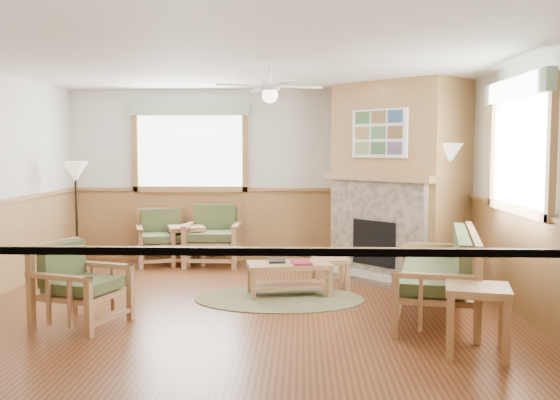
{
  "coord_description": "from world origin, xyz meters",
  "views": [
    {
      "loc": [
        0.66,
        -6.85,
        1.78
      ],
      "look_at": [
        0.4,
        0.7,
        1.15
      ],
      "focal_mm": 40.0,
      "sensor_mm": 36.0,
      "label": 1
    }
  ],
  "objects_px": {
    "armchair_back_right": "(213,235)",
    "floor_lamp_right": "(445,213)",
    "end_table_sofa": "(477,320)",
    "armchair_left": "(82,284)",
    "footstool": "(330,272)",
    "armchair_back_left": "(163,237)",
    "end_table_chairs": "(186,245)",
    "floor_lamp_left": "(77,217)",
    "sofa": "(436,273)",
    "coffee_table": "(289,279)"
  },
  "relations": [
    {
      "from": "armchair_back_right",
      "to": "end_table_sofa",
      "type": "xyz_separation_m",
      "value": [
        2.87,
        -4.07,
        -0.16
      ]
    },
    {
      "from": "armchair_back_left",
      "to": "footstool",
      "type": "distance_m",
      "value": 2.93
    },
    {
      "from": "sofa",
      "to": "armchair_back_left",
      "type": "relative_size",
      "value": 2.33
    },
    {
      "from": "armchair_back_right",
      "to": "end_table_chairs",
      "type": "height_order",
      "value": "armchair_back_right"
    },
    {
      "from": "sofa",
      "to": "floor_lamp_left",
      "type": "distance_m",
      "value": 5.13
    },
    {
      "from": "armchair_back_left",
      "to": "end_table_sofa",
      "type": "height_order",
      "value": "armchair_back_left"
    },
    {
      "from": "armchair_back_right",
      "to": "armchair_left",
      "type": "distance_m",
      "value": 3.42
    },
    {
      "from": "coffee_table",
      "to": "armchair_left",
      "type": "bearing_deg",
      "value": -157.19
    },
    {
      "from": "armchair_back_right",
      "to": "armchair_back_left",
      "type": "bearing_deg",
      "value": -179.21
    },
    {
      "from": "coffee_table",
      "to": "footstool",
      "type": "height_order",
      "value": "coffee_table"
    },
    {
      "from": "sofa",
      "to": "coffee_table",
      "type": "xyz_separation_m",
      "value": [
        -1.58,
        0.83,
        -0.25
      ]
    },
    {
      "from": "end_table_chairs",
      "to": "floor_lamp_left",
      "type": "relative_size",
      "value": 0.37
    },
    {
      "from": "armchair_back_left",
      "to": "floor_lamp_left",
      "type": "relative_size",
      "value": 0.53
    },
    {
      "from": "end_table_sofa",
      "to": "coffee_table",
      "type": "bearing_deg",
      "value": 128.28
    },
    {
      "from": "floor_lamp_left",
      "to": "end_table_sofa",
      "type": "bearing_deg",
      "value": -35.82
    },
    {
      "from": "armchair_left",
      "to": "armchair_back_left",
      "type": "bearing_deg",
      "value": 17.4
    },
    {
      "from": "end_table_chairs",
      "to": "end_table_sofa",
      "type": "xyz_separation_m",
      "value": [
        3.28,
        -4.07,
        0.0
      ]
    },
    {
      "from": "armchair_left",
      "to": "end_table_chairs",
      "type": "relative_size",
      "value": 1.4
    },
    {
      "from": "armchair_back_right",
      "to": "end_table_chairs",
      "type": "relative_size",
      "value": 1.53
    },
    {
      "from": "end_table_chairs",
      "to": "floor_lamp_left",
      "type": "xyz_separation_m",
      "value": [
        -1.45,
        -0.66,
        0.5
      ]
    },
    {
      "from": "sofa",
      "to": "coffee_table",
      "type": "bearing_deg",
      "value": -105.72
    },
    {
      "from": "armchair_left",
      "to": "coffee_table",
      "type": "relative_size",
      "value": 0.84
    },
    {
      "from": "end_table_chairs",
      "to": "footstool",
      "type": "distance_m",
      "value": 2.61
    },
    {
      "from": "armchair_left",
      "to": "floor_lamp_right",
      "type": "relative_size",
      "value": 0.45
    },
    {
      "from": "sofa",
      "to": "armchair_back_right",
      "type": "distance_m",
      "value": 3.95
    },
    {
      "from": "end_table_chairs",
      "to": "floor_lamp_right",
      "type": "bearing_deg",
      "value": -18.01
    },
    {
      "from": "sofa",
      "to": "floor_lamp_left",
      "type": "height_order",
      "value": "floor_lamp_left"
    },
    {
      "from": "footstool",
      "to": "floor_lamp_left",
      "type": "relative_size",
      "value": 0.28
    },
    {
      "from": "coffee_table",
      "to": "floor_lamp_right",
      "type": "relative_size",
      "value": 0.54
    },
    {
      "from": "armchair_back_left",
      "to": "end_table_sofa",
      "type": "relative_size",
      "value": 1.41
    },
    {
      "from": "coffee_table",
      "to": "armchair_back_left",
      "type": "bearing_deg",
      "value": 124.78
    },
    {
      "from": "armchair_back_right",
      "to": "floor_lamp_right",
      "type": "height_order",
      "value": "floor_lamp_right"
    },
    {
      "from": "coffee_table",
      "to": "end_table_chairs",
      "type": "bearing_deg",
      "value": 118.94
    },
    {
      "from": "end_table_sofa",
      "to": "armchair_back_left",
      "type": "bearing_deg",
      "value": 131.86
    },
    {
      "from": "coffee_table",
      "to": "floor_lamp_left",
      "type": "relative_size",
      "value": 0.62
    },
    {
      "from": "armchair_back_left",
      "to": "armchair_left",
      "type": "bearing_deg",
      "value": -108.53
    },
    {
      "from": "end_table_sofa",
      "to": "sofa",
      "type": "bearing_deg",
      "value": 93.68
    },
    {
      "from": "armchair_back_left",
      "to": "floor_lamp_right",
      "type": "bearing_deg",
      "value": -33.73
    },
    {
      "from": "floor_lamp_right",
      "to": "coffee_table",
      "type": "bearing_deg",
      "value": -159.17
    },
    {
      "from": "armchair_back_right",
      "to": "end_table_sofa",
      "type": "height_order",
      "value": "armchair_back_right"
    },
    {
      "from": "armchair_back_left",
      "to": "armchair_left",
      "type": "height_order",
      "value": "armchair_back_left"
    },
    {
      "from": "sofa",
      "to": "floor_lamp_left",
      "type": "relative_size",
      "value": 1.23
    },
    {
      "from": "end_table_sofa",
      "to": "floor_lamp_right",
      "type": "height_order",
      "value": "floor_lamp_right"
    },
    {
      "from": "armchair_left",
      "to": "footstool",
      "type": "distance_m",
      "value": 3.15
    },
    {
      "from": "sofa",
      "to": "end_table_chairs",
      "type": "distance_m",
      "value": 4.25
    },
    {
      "from": "armchair_left",
      "to": "footstool",
      "type": "height_order",
      "value": "armchair_left"
    },
    {
      "from": "armchair_back_left",
      "to": "floor_lamp_left",
      "type": "distance_m",
      "value": 1.32
    },
    {
      "from": "coffee_table",
      "to": "floor_lamp_left",
      "type": "height_order",
      "value": "floor_lamp_left"
    },
    {
      "from": "coffee_table",
      "to": "end_table_sofa",
      "type": "relative_size",
      "value": 1.66
    },
    {
      "from": "floor_lamp_right",
      "to": "end_table_chairs",
      "type": "bearing_deg",
      "value": 161.99
    }
  ]
}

